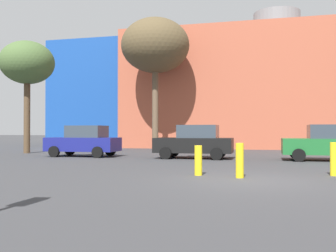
% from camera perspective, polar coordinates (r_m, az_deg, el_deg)
% --- Properties ---
extents(ground_plane, '(200.00, 200.00, 0.00)m').
position_cam_1_polar(ground_plane, '(11.30, 12.08, -7.90)').
color(ground_plane, '#38383A').
extents(building_backdrop, '(39.46, 10.91, 11.77)m').
position_cam_1_polar(building_backdrop, '(34.89, 15.98, 4.98)').
color(building_backdrop, '#B2563D').
rests_on(building_backdrop, ground_plane).
extents(parked_car_0, '(3.93, 1.93, 1.70)m').
position_cam_1_polar(parked_car_0, '(21.50, -12.45, -2.22)').
color(parked_car_0, navy).
rests_on(parked_car_0, ground_plane).
extents(parked_car_1, '(3.95, 1.94, 1.71)m').
position_cam_1_polar(parked_car_1, '(19.55, 4.04, -2.38)').
color(parked_car_1, black).
rests_on(parked_car_1, ground_plane).
extents(parked_car_2, '(3.94, 1.93, 1.71)m').
position_cam_1_polar(parked_car_2, '(19.49, 22.65, -2.33)').
color(parked_car_2, '#1E662D').
rests_on(parked_car_2, ground_plane).
extents(bare_tree_0, '(4.98, 4.98, 9.64)m').
position_cam_1_polar(bare_tree_0, '(28.42, -1.91, 11.83)').
color(bare_tree_0, brown).
rests_on(bare_tree_0, ground_plane).
extents(bare_tree_2, '(3.40, 3.40, 7.12)m').
position_cam_1_polar(bare_tree_2, '(26.11, -20.31, 8.73)').
color(bare_tree_2, brown).
rests_on(bare_tree_2, ground_plane).
extents(bollard_yellow_0, '(0.24, 0.24, 1.05)m').
position_cam_1_polar(bollard_yellow_0, '(11.69, 10.68, -5.09)').
color(bollard_yellow_0, yellow).
rests_on(bollard_yellow_0, ground_plane).
extents(bollard_yellow_1, '(0.24, 0.24, 0.95)m').
position_cam_1_polar(bollard_yellow_1, '(12.19, 4.55, -5.15)').
color(bollard_yellow_1, yellow).
rests_on(bollard_yellow_1, ground_plane).
extents(bollard_yellow_2, '(0.24, 0.24, 1.05)m').
position_cam_1_polar(bollard_yellow_2, '(13.10, 23.59, -4.55)').
color(bollard_yellow_2, yellow).
rests_on(bollard_yellow_2, ground_plane).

